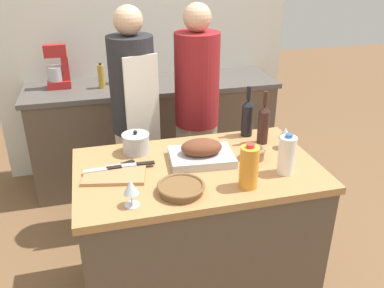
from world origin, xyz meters
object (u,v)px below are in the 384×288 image
knife_paring (104,169)px  person_cook_aproned (134,113)px  wicker_basket (181,188)px  wine_glass_right (285,134)px  wine_bottle_green (247,117)px  milk_jug (287,155)px  wine_glass_left (131,188)px  stand_mixer (58,70)px  wine_bottle_dark (263,123)px  cutting_board (114,175)px  juice_jug (249,167)px  person_cook_guest (197,107)px  condiment_bottle_tall (101,76)px  knife_bread (119,166)px  condiment_bottle_short (116,75)px  stock_pot (136,143)px  mixing_bowl (254,152)px  knife_chef (132,165)px  roasting_pan (201,153)px

knife_paring → person_cook_aproned: bearing=70.9°
wicker_basket → wine_glass_right: 0.76m
wine_bottle_green → knife_paring: bearing=-163.8°
milk_jug → knife_paring: milk_jug is taller
wine_glass_left → stand_mixer: (-0.37, 1.80, 0.09)m
wine_bottle_dark → wine_glass_left: wine_bottle_dark is taller
wicker_basket → cutting_board: (-0.30, 0.23, -0.01)m
juice_jug → wine_bottle_dark: 0.52m
wine_bottle_green → person_cook_guest: person_cook_guest is taller
knife_paring → condiment_bottle_tall: (0.07, 1.37, 0.10)m
cutting_board → knife_bread: (0.03, 0.11, -0.01)m
juice_jug → condiment_bottle_short: juice_jug is taller
stock_pot → milk_jug: size_ratio=0.71×
wicker_basket → knife_paring: wicker_basket is taller
stand_mixer → wicker_basket: bearing=-70.9°
wicker_basket → condiment_bottle_short: (-0.15, 1.75, 0.08)m
mixing_bowl → wine_bottle_green: bearing=75.6°
milk_jug → person_cook_aproned: (-0.66, 0.95, -0.07)m
wine_glass_left → condiment_bottle_short: (0.09, 1.80, 0.01)m
stock_pot → wine_bottle_green: (0.70, 0.07, 0.07)m
wine_bottle_green → person_cook_aproned: 0.79m
condiment_bottle_short → stand_mixer: bearing=-179.6°
wine_bottle_dark → mixing_bowl: bearing=-126.1°
stock_pot → condiment_bottle_tall: condiment_bottle_tall is taller
person_cook_aproned → person_cook_guest: (0.45, 0.01, -0.00)m
wicker_basket → wine_glass_left: 0.25m
knife_bread → person_cook_aproned: 0.69m
cutting_board → wine_bottle_green: size_ratio=1.09×
milk_jug → condiment_bottle_tall: bearing=117.6°
knife_chef → cutting_board: bearing=-146.5°
roasting_pan → mixing_bowl: roasting_pan is taller
wine_bottle_green → roasting_pan: bearing=-144.6°
roasting_pan → condiment_bottle_tall: size_ratio=1.78×
wine_bottle_dark → condiment_bottle_short: 1.53m
cutting_board → juice_jug: (0.62, -0.26, 0.10)m
stand_mixer → person_cook_aproned: 0.91m
knife_bread → condiment_bottle_short: size_ratio=1.16×
knife_paring → person_cook_guest: size_ratio=0.12×
cutting_board → wine_glass_left: bearing=-78.7°
knife_bread → mixing_bowl: bearing=-7.5°
milk_jug → knife_bread: milk_jug is taller
roasting_pan → knife_paring: bearing=180.0°
stand_mixer → condiment_bottle_tall: 0.35m
milk_jug → condiment_bottle_tall: condiment_bottle_tall is taller
mixing_bowl → wine_bottle_dark: wine_bottle_dark is taller
roasting_pan → cutting_board: bearing=-173.1°
knife_chef → knife_bread: 0.08m
stock_pot → wine_glass_left: (-0.09, -0.53, 0.03)m
roasting_pan → cutting_board: (-0.48, -0.06, -0.04)m
milk_jug → knife_bread: 0.88m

